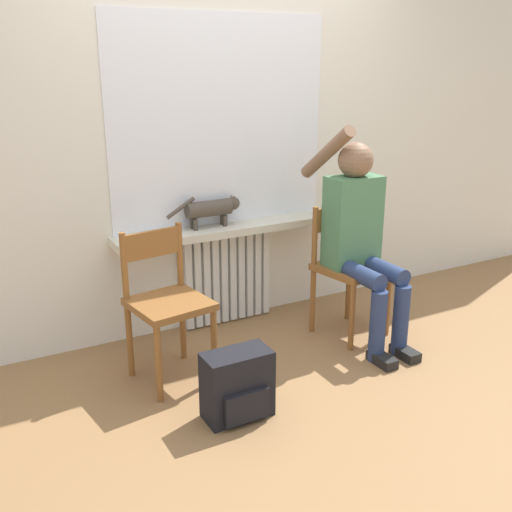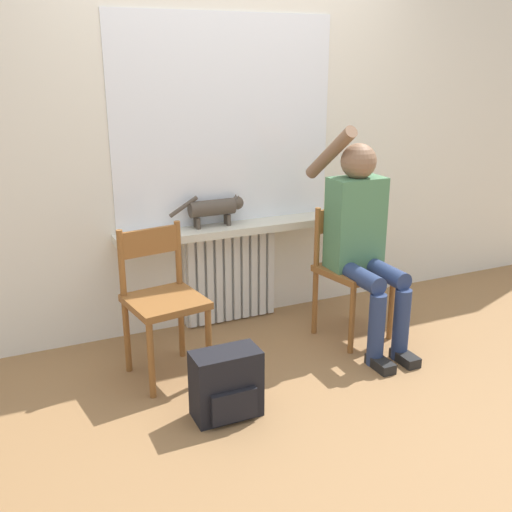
{
  "view_description": "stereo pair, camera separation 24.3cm",
  "coord_description": "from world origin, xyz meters",
  "px_view_note": "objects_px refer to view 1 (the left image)",
  "views": [
    {
      "loc": [
        -1.67,
        -2.33,
        1.74
      ],
      "look_at": [
        0.0,
        0.73,
        0.6
      ],
      "focal_mm": 42.0,
      "sensor_mm": 36.0,
      "label": 1
    },
    {
      "loc": [
        -1.45,
        -2.44,
        1.74
      ],
      "look_at": [
        0.0,
        0.73,
        0.6
      ],
      "focal_mm": 42.0,
      "sensor_mm": 36.0,
      "label": 2
    }
  ],
  "objects_px": {
    "chair_left": "(166,301)",
    "chair_right": "(348,266)",
    "person": "(360,231)",
    "cat": "(212,208)",
    "backpack": "(238,386)"
  },
  "relations": [
    {
      "from": "person",
      "to": "cat",
      "type": "xyz_separation_m",
      "value": [
        -0.74,
        0.61,
        0.1
      ]
    },
    {
      "from": "chair_right",
      "to": "cat",
      "type": "bearing_deg",
      "value": 134.55
    },
    {
      "from": "person",
      "to": "cat",
      "type": "bearing_deg",
      "value": 140.54
    },
    {
      "from": "chair_left",
      "to": "person",
      "type": "distance_m",
      "value": 1.29
    },
    {
      "from": "person",
      "to": "cat",
      "type": "height_order",
      "value": "person"
    },
    {
      "from": "backpack",
      "to": "cat",
      "type": "bearing_deg",
      "value": 71.28
    },
    {
      "from": "chair_right",
      "to": "person",
      "type": "distance_m",
      "value": 0.27
    },
    {
      "from": "chair_left",
      "to": "person",
      "type": "height_order",
      "value": "person"
    },
    {
      "from": "chair_left",
      "to": "person",
      "type": "bearing_deg",
      "value": -12.74
    },
    {
      "from": "chair_left",
      "to": "person",
      "type": "relative_size",
      "value": 0.62
    },
    {
      "from": "chair_right",
      "to": "person",
      "type": "height_order",
      "value": "person"
    },
    {
      "from": "chair_right",
      "to": "backpack",
      "type": "height_order",
      "value": "chair_right"
    },
    {
      "from": "person",
      "to": "cat",
      "type": "relative_size",
      "value": 2.7
    },
    {
      "from": "chair_left",
      "to": "cat",
      "type": "xyz_separation_m",
      "value": [
        0.52,
        0.51,
        0.36
      ]
    },
    {
      "from": "chair_left",
      "to": "chair_right",
      "type": "relative_size",
      "value": 1.0
    }
  ]
}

